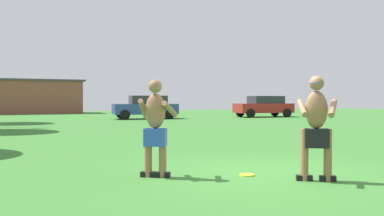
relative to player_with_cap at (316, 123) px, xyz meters
name	(u,v)px	position (x,y,z in m)	size (l,w,h in m)	color
ground_plane	(268,173)	(-0.33, 0.89, -0.95)	(80.00, 80.00, 0.00)	#38752D
player_with_cap	(316,123)	(0.00, 0.00, 0.00)	(0.84, 0.75, 1.73)	black
player_in_blue	(155,126)	(-2.31, 1.36, -0.07)	(0.79, 0.74, 1.67)	black
frisbee	(247,175)	(-0.80, 0.85, -0.94)	(0.27, 0.27, 0.03)	yellow
car_red_mid_lot	(264,106)	(12.53, 20.62, -0.13)	(4.44, 2.32, 1.58)	maroon
car_blue_far_end	(146,107)	(3.46, 21.29, -0.13)	(4.44, 2.32, 1.58)	#2D478C
outbuilding_behind_lot	(6,96)	(-5.59, 35.46, 0.63)	(13.64, 4.56, 3.16)	brown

